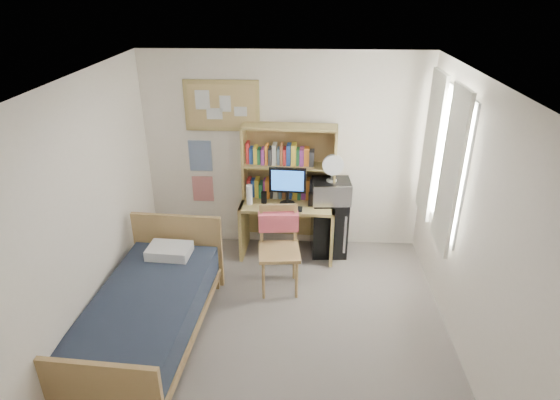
{
  "coord_description": "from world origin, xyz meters",
  "views": [
    {
      "loc": [
        0.22,
        -3.62,
        3.35
      ],
      "look_at": [
        -0.01,
        1.2,
        1.06
      ],
      "focal_mm": 30.0,
      "sensor_mm": 36.0,
      "label": 1
    }
  ],
  "objects_px": {
    "desk_chair": "(279,251)",
    "speaker_right": "(311,199)",
    "bed": "(148,319)",
    "desk_fan": "(332,169)",
    "monitor": "(288,187)",
    "speaker_left": "(264,198)",
    "bulletin_board": "(222,106)",
    "mini_fridge": "(329,226)",
    "microwave": "(331,191)",
    "desk": "(288,228)"
  },
  "relations": [
    {
      "from": "bulletin_board",
      "to": "desk",
      "type": "height_order",
      "value": "bulletin_board"
    },
    {
      "from": "speaker_right",
      "to": "microwave",
      "type": "bearing_deg",
      "value": 28.48
    },
    {
      "from": "speaker_left",
      "to": "speaker_right",
      "type": "distance_m",
      "value": 0.6
    },
    {
      "from": "desk_chair",
      "to": "bed",
      "type": "height_order",
      "value": "desk_chair"
    },
    {
      "from": "desk",
      "to": "mini_fridge",
      "type": "bearing_deg",
      "value": 9.66
    },
    {
      "from": "desk",
      "to": "mini_fridge",
      "type": "height_order",
      "value": "mini_fridge"
    },
    {
      "from": "monitor",
      "to": "speaker_right",
      "type": "xyz_separation_m",
      "value": [
        0.3,
        -0.02,
        -0.16
      ]
    },
    {
      "from": "desk",
      "to": "speaker_right",
      "type": "height_order",
      "value": "speaker_right"
    },
    {
      "from": "monitor",
      "to": "speaker_left",
      "type": "xyz_separation_m",
      "value": [
        -0.3,
        0.02,
        -0.17
      ]
    },
    {
      "from": "desk_fan",
      "to": "speaker_left",
      "type": "bearing_deg",
      "value": -177.74
    },
    {
      "from": "bulletin_board",
      "to": "microwave",
      "type": "distance_m",
      "value": 1.74
    },
    {
      "from": "bed",
      "to": "microwave",
      "type": "relative_size",
      "value": 4.23
    },
    {
      "from": "desk_chair",
      "to": "speaker_right",
      "type": "distance_m",
      "value": 0.88
    },
    {
      "from": "bed",
      "to": "speaker_left",
      "type": "distance_m",
      "value": 2.09
    },
    {
      "from": "bulletin_board",
      "to": "speaker_left",
      "type": "relative_size",
      "value": 6.02
    },
    {
      "from": "bulletin_board",
      "to": "mini_fridge",
      "type": "distance_m",
      "value": 2.08
    },
    {
      "from": "mini_fridge",
      "to": "monitor",
      "type": "relative_size",
      "value": 1.57
    },
    {
      "from": "speaker_left",
      "to": "desk_fan",
      "type": "relative_size",
      "value": 0.47
    },
    {
      "from": "bulletin_board",
      "to": "bed",
      "type": "bearing_deg",
      "value": -103.37
    },
    {
      "from": "desk_fan",
      "to": "desk",
      "type": "bearing_deg",
      "value": -179.08
    },
    {
      "from": "desk",
      "to": "bed",
      "type": "bearing_deg",
      "value": -123.71
    },
    {
      "from": "bulletin_board",
      "to": "monitor",
      "type": "xyz_separation_m",
      "value": [
        0.84,
        -0.36,
        -0.92
      ]
    },
    {
      "from": "desk",
      "to": "desk_chair",
      "type": "relative_size",
      "value": 1.18
    },
    {
      "from": "speaker_left",
      "to": "microwave",
      "type": "height_order",
      "value": "microwave"
    },
    {
      "from": "bed",
      "to": "speaker_left",
      "type": "relative_size",
      "value": 12.99
    },
    {
      "from": "desk_chair",
      "to": "monitor",
      "type": "relative_size",
      "value": 2.09
    },
    {
      "from": "bed",
      "to": "speaker_right",
      "type": "bearing_deg",
      "value": 49.91
    },
    {
      "from": "desk_chair",
      "to": "mini_fridge",
      "type": "relative_size",
      "value": 1.33
    },
    {
      "from": "desk_chair",
      "to": "bed",
      "type": "distance_m",
      "value": 1.61
    },
    {
      "from": "desk_chair",
      "to": "microwave",
      "type": "height_order",
      "value": "microwave"
    },
    {
      "from": "speaker_right",
      "to": "bulletin_board",
      "type": "bearing_deg",
      "value": 164.72
    },
    {
      "from": "desk_chair",
      "to": "microwave",
      "type": "bearing_deg",
      "value": 48.34
    },
    {
      "from": "bed",
      "to": "speaker_left",
      "type": "height_order",
      "value": "speaker_left"
    },
    {
      "from": "monitor",
      "to": "desk_fan",
      "type": "height_order",
      "value": "desk_fan"
    },
    {
      "from": "bed",
      "to": "speaker_right",
      "type": "relative_size",
      "value": 11.85
    },
    {
      "from": "microwave",
      "to": "speaker_left",
      "type": "bearing_deg",
      "value": -177.74
    },
    {
      "from": "desk",
      "to": "monitor",
      "type": "height_order",
      "value": "monitor"
    },
    {
      "from": "speaker_left",
      "to": "microwave",
      "type": "xyz_separation_m",
      "value": [
        0.85,
        0.08,
        0.08
      ]
    },
    {
      "from": "desk",
      "to": "monitor",
      "type": "bearing_deg",
      "value": -90.0
    },
    {
      "from": "microwave",
      "to": "bed",
      "type": "bearing_deg",
      "value": -139.45
    },
    {
      "from": "bed",
      "to": "monitor",
      "type": "xyz_separation_m",
      "value": [
        1.33,
        1.71,
        0.72
      ]
    },
    {
      "from": "monitor",
      "to": "desk_fan",
      "type": "bearing_deg",
      "value": 13.67
    },
    {
      "from": "bed",
      "to": "desk_fan",
      "type": "bearing_deg",
      "value": 47.74
    },
    {
      "from": "desk_chair",
      "to": "speaker_right",
      "type": "xyz_separation_m",
      "value": [
        0.37,
        0.73,
        0.33
      ]
    },
    {
      "from": "bulletin_board",
      "to": "microwave",
      "type": "xyz_separation_m",
      "value": [
        1.39,
        -0.26,
        -1.01
      ]
    },
    {
      "from": "desk_chair",
      "to": "speaker_right",
      "type": "bearing_deg",
      "value": 57.75
    },
    {
      "from": "desk",
      "to": "desk_fan",
      "type": "height_order",
      "value": "desk_fan"
    },
    {
      "from": "bulletin_board",
      "to": "speaker_left",
      "type": "bearing_deg",
      "value": -32.88
    },
    {
      "from": "monitor",
      "to": "speaker_right",
      "type": "height_order",
      "value": "monitor"
    },
    {
      "from": "desk_chair",
      "to": "mini_fridge",
      "type": "height_order",
      "value": "desk_chair"
    }
  ]
}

